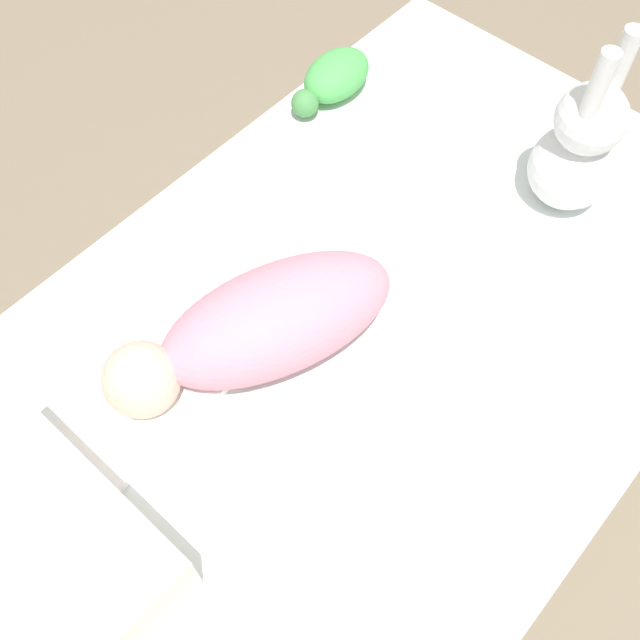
{
  "coord_description": "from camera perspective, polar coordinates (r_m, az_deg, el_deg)",
  "views": [
    {
      "loc": [
        0.52,
        0.38,
        1.29
      ],
      "look_at": [
        0.05,
        -0.04,
        0.25
      ],
      "focal_mm": 42.0,
      "sensor_mm": 36.0,
      "label": 1
    }
  ],
  "objects": [
    {
      "name": "ground_plane",
      "position": [
        1.44,
        2.67,
        -4.69
      ],
      "size": [
        12.0,
        12.0,
        0.0
      ],
      "primitive_type": "plane",
      "color": "#7A6B56"
    },
    {
      "name": "bed_mattress",
      "position": [
        1.35,
        2.84,
        -2.85
      ],
      "size": [
        1.55,
        0.96,
        0.2
      ],
      "color": "white",
      "rests_on": "ground_plane"
    },
    {
      "name": "burp_cloth",
      "position": [
        1.23,
        -13.91,
        -5.69
      ],
      "size": [
        0.26,
        0.2,
        0.02
      ],
      "color": "white",
      "rests_on": "bed_mattress"
    },
    {
      "name": "swaddled_baby",
      "position": [
        1.19,
        -4.65,
        -0.51
      ],
      "size": [
        0.5,
        0.32,
        0.15
      ],
      "rotation": [
        0.0,
        0.0,
        5.91
      ],
      "color": "pink",
      "rests_on": "bed_mattress"
    },
    {
      "name": "pillow",
      "position": [
        1.13,
        -20.99,
        -17.02
      ],
      "size": [
        0.28,
        0.35,
        0.12
      ],
      "color": "white",
      "rests_on": "bed_mattress"
    },
    {
      "name": "bunny_plush",
      "position": [
        1.42,
        19.12,
        12.22
      ],
      "size": [
        0.15,
        0.15,
        0.35
      ],
      "color": "white",
      "rests_on": "bed_mattress"
    },
    {
      "name": "turtle_plush",
      "position": [
        1.6,
        1.03,
        17.95
      ],
      "size": [
        0.2,
        0.11,
        0.09
      ],
      "color": "#51B756",
      "rests_on": "bed_mattress"
    }
  ]
}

